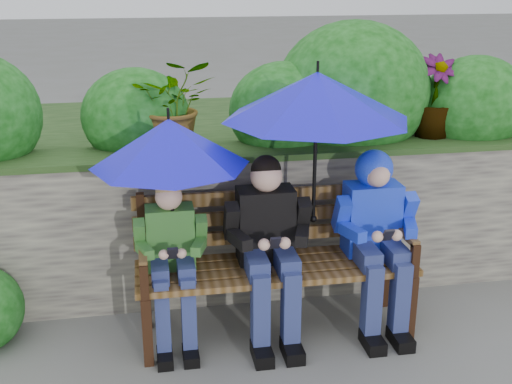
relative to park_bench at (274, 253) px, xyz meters
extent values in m
plane|color=#5E5E56|center=(-0.13, -0.23, -0.50)|extent=(60.00, 60.00, 0.00)
cube|color=#534D49|center=(-0.13, 0.52, 0.00)|extent=(8.00, 0.40, 1.00)
cube|color=#193712|center=(-0.13, 0.52, 0.51)|extent=(8.00, 0.42, 0.04)
cube|color=#193712|center=(-0.13, 1.72, -0.02)|extent=(8.00, 2.00, 0.96)
ellipsoid|color=#0C400B|center=(-0.79, 0.79, 0.71)|extent=(0.72, 0.58, 0.65)
ellipsoid|color=#0C400B|center=(0.21, 0.74, 0.72)|extent=(0.75, 0.60, 0.68)
ellipsoid|color=#0C400B|center=(0.72, 0.79, 0.83)|extent=(1.10, 0.88, 0.99)
ellipsoid|color=#0C400B|center=(1.59, 0.68, 0.73)|extent=(0.78, 0.62, 0.70)
sphere|color=#D19DB2|center=(-1.53, 0.62, 0.65)|extent=(0.14, 0.14, 0.14)
sphere|color=#D19DB2|center=(0.14, 0.62, 0.65)|extent=(0.14, 0.14, 0.14)
imported|color=#0C400B|center=(-0.53, 0.62, 0.82)|extent=(0.53, 0.46, 0.58)
imported|color=#0C400B|center=(1.25, 0.62, 0.81)|extent=(0.32, 0.32, 0.57)
cube|color=black|center=(-0.78, -0.29, -0.29)|extent=(0.06, 0.06, 0.42)
cube|color=black|center=(-0.78, 0.13, -0.29)|extent=(0.06, 0.06, 0.42)
cube|color=black|center=(0.78, -0.29, -0.29)|extent=(0.06, 0.06, 0.42)
cube|color=black|center=(0.78, 0.13, -0.29)|extent=(0.06, 0.06, 0.42)
cube|color=#553716|center=(0.00, -0.26, -0.07)|extent=(1.68, 0.09, 0.04)
cube|color=#553716|center=(0.00, -0.13, -0.07)|extent=(1.68, 0.09, 0.04)
cube|color=#553716|center=(0.00, -0.01, -0.07)|extent=(1.68, 0.09, 0.04)
cube|color=#553716|center=(0.00, 0.11, -0.07)|extent=(1.68, 0.09, 0.04)
cube|color=black|center=(-0.78, 0.15, 0.15)|extent=(0.05, 0.05, 0.47)
cube|color=#553716|center=(-0.78, -0.08, 0.12)|extent=(0.05, 0.44, 0.04)
cube|color=black|center=(-0.78, -0.29, 0.02)|extent=(0.05, 0.05, 0.21)
cube|color=black|center=(0.78, 0.15, 0.15)|extent=(0.05, 0.05, 0.47)
cube|color=#553716|center=(0.78, -0.08, 0.12)|extent=(0.05, 0.44, 0.04)
cube|color=black|center=(0.78, -0.29, 0.02)|extent=(0.05, 0.05, 0.21)
cube|color=#553716|center=(0.00, 0.16, 0.06)|extent=(1.68, 0.03, 0.08)
cube|color=#553716|center=(0.00, 0.16, 0.19)|extent=(1.68, 0.03, 0.08)
cube|color=#553716|center=(0.00, 0.16, 0.32)|extent=(1.68, 0.03, 0.08)
cube|color=#296B21|center=(-0.62, 0.02, 0.14)|extent=(0.28, 0.16, 0.38)
sphere|color=#E2AD95|center=(-0.62, 0.00, 0.40)|extent=(0.16, 0.16, 0.16)
sphere|color=tan|center=(-0.62, 0.01, 0.43)|extent=(0.15, 0.15, 0.15)
cube|color=navy|center=(-0.69, -0.11, 0.00)|extent=(0.10, 0.26, 0.10)
cube|color=navy|center=(-0.69, -0.24, -0.25)|extent=(0.08, 0.09, 0.51)
cube|color=black|center=(-0.69, -0.29, -0.47)|extent=(0.09, 0.18, 0.07)
cube|color=navy|center=(-0.55, -0.11, 0.00)|extent=(0.10, 0.26, 0.10)
cube|color=navy|center=(-0.55, -0.24, -0.25)|extent=(0.08, 0.09, 0.51)
cube|color=black|center=(-0.55, -0.29, -0.47)|extent=(0.09, 0.18, 0.07)
cube|color=#296B21|center=(-0.80, -0.02, 0.19)|extent=(0.07, 0.15, 0.21)
cube|color=#296B21|center=(-0.77, -0.13, 0.13)|extent=(0.11, 0.17, 0.06)
sphere|color=#E2AD95|center=(-0.67, -0.20, 0.13)|extent=(0.06, 0.06, 0.06)
cube|color=#296B21|center=(-0.44, -0.02, 0.19)|extent=(0.07, 0.15, 0.21)
cube|color=#296B21|center=(-0.47, -0.13, 0.13)|extent=(0.11, 0.17, 0.06)
sphere|color=#E2AD95|center=(-0.57, -0.20, 0.13)|extent=(0.06, 0.06, 0.06)
cube|color=black|center=(-0.62, -0.21, 0.14)|extent=(0.06, 0.07, 0.09)
cube|color=black|center=(-0.05, 0.02, 0.18)|extent=(0.34, 0.20, 0.46)
sphere|color=#E2AD95|center=(-0.05, 0.00, 0.50)|extent=(0.19, 0.19, 0.19)
sphere|color=black|center=(-0.05, 0.01, 0.53)|extent=(0.18, 0.18, 0.18)
cube|color=navy|center=(-0.14, -0.14, 0.01)|extent=(0.12, 0.32, 0.12)
cube|color=navy|center=(-0.14, -0.30, -0.25)|extent=(0.10, 0.11, 0.52)
cube|color=black|center=(-0.14, -0.36, -0.46)|extent=(0.11, 0.22, 0.08)
cube|color=navy|center=(0.04, -0.14, 0.01)|extent=(0.12, 0.32, 0.12)
cube|color=navy|center=(0.04, -0.30, -0.25)|extent=(0.10, 0.11, 0.52)
cube|color=black|center=(0.04, -0.36, -0.46)|extent=(0.11, 0.22, 0.08)
cube|color=black|center=(-0.26, -0.03, 0.24)|extent=(0.08, 0.18, 0.25)
cube|color=black|center=(-0.23, -0.16, 0.17)|extent=(0.13, 0.21, 0.07)
sphere|color=#E2AD95|center=(-0.11, -0.25, 0.17)|extent=(0.07, 0.07, 0.07)
cube|color=black|center=(0.16, -0.03, 0.24)|extent=(0.08, 0.18, 0.25)
cube|color=black|center=(0.13, -0.16, 0.17)|extent=(0.13, 0.21, 0.07)
sphere|color=#E2AD95|center=(0.01, -0.25, 0.17)|extent=(0.07, 0.07, 0.07)
cube|color=black|center=(-0.05, -0.26, 0.18)|extent=(0.06, 0.07, 0.09)
cube|color=#1624D0|center=(0.62, 0.02, 0.18)|extent=(0.33, 0.20, 0.45)
sphere|color=#E2AD95|center=(0.62, 0.00, 0.49)|extent=(0.19, 0.19, 0.19)
sphere|color=#1624D0|center=(0.62, 0.03, 0.50)|extent=(0.23, 0.23, 0.23)
sphere|color=#E2AD95|center=(0.62, -0.04, 0.48)|extent=(0.14, 0.14, 0.14)
cube|color=navy|center=(0.53, -0.13, 0.01)|extent=(0.12, 0.31, 0.12)
cube|color=navy|center=(0.53, -0.29, -0.25)|extent=(0.10, 0.11, 0.52)
cube|color=black|center=(0.53, -0.35, -0.47)|extent=(0.11, 0.22, 0.08)
cube|color=navy|center=(0.71, -0.13, 0.01)|extent=(0.12, 0.31, 0.12)
cube|color=navy|center=(0.71, -0.29, -0.25)|extent=(0.10, 0.11, 0.52)
cube|color=black|center=(0.71, -0.35, -0.47)|extent=(0.11, 0.22, 0.08)
cube|color=#1624D0|center=(0.41, -0.03, 0.24)|extent=(0.08, 0.18, 0.25)
cube|color=#1624D0|center=(0.44, -0.15, 0.17)|extent=(0.13, 0.21, 0.07)
sphere|color=#E2AD95|center=(0.56, -0.24, 0.17)|extent=(0.07, 0.07, 0.07)
cube|color=#1624D0|center=(0.83, -0.03, 0.24)|extent=(0.08, 0.18, 0.25)
cube|color=#1624D0|center=(0.80, -0.15, 0.17)|extent=(0.13, 0.21, 0.07)
sphere|color=#E2AD95|center=(0.68, -0.24, 0.17)|extent=(0.07, 0.07, 0.07)
cube|color=black|center=(0.62, -0.25, 0.18)|extent=(0.06, 0.07, 0.09)
cone|color=#1412E0|center=(-0.60, -0.04, 0.73)|extent=(0.90, 0.90, 0.26)
cylinder|color=black|center=(-0.60, -0.04, 0.90)|extent=(0.02, 0.02, 0.06)
cylinder|color=black|center=(-0.60, -0.04, 0.46)|extent=(0.02, 0.02, 0.54)
sphere|color=black|center=(-0.60, -0.04, 0.19)|extent=(0.04, 0.04, 0.04)
cone|color=#1412E0|center=(0.24, -0.01, 0.96)|extent=(1.10, 1.10, 0.28)
cylinder|color=black|center=(0.24, -0.01, 1.13)|extent=(0.02, 0.02, 0.06)
cylinder|color=black|center=(0.24, -0.01, 0.59)|extent=(0.02, 0.02, 0.74)
sphere|color=black|center=(0.24, -0.01, 0.21)|extent=(0.04, 0.04, 0.04)
camera|label=1|loc=(-0.74, -3.50, 1.62)|focal=45.00mm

